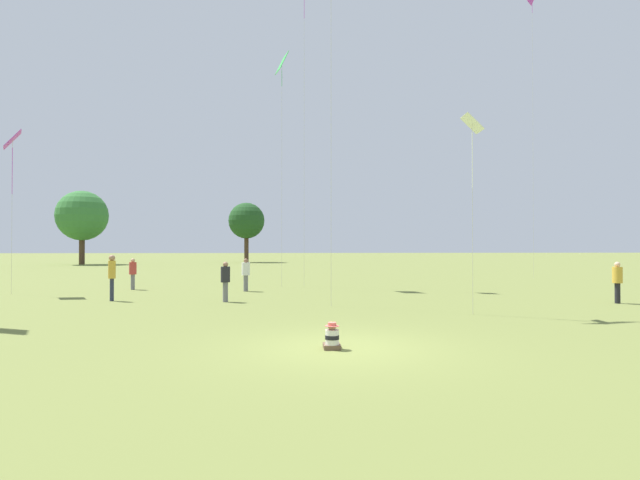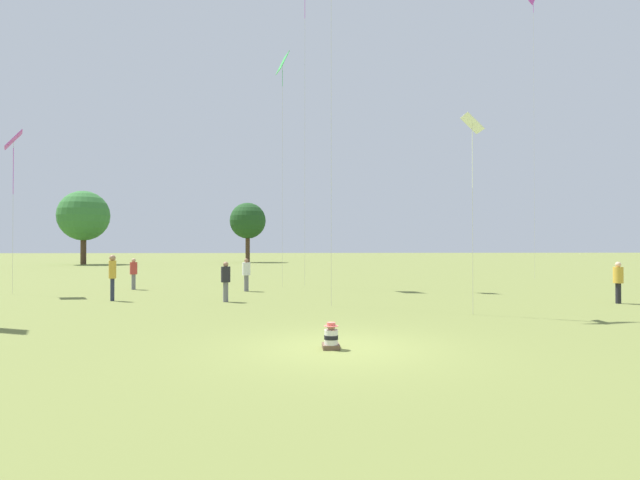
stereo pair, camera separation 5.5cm
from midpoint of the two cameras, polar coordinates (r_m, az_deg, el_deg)
name	(u,v)px [view 1 (the left image)]	position (r m, az deg, el deg)	size (l,w,h in m)	color
ground_plane	(342,348)	(11.02, 2.39, -12.23)	(300.00, 300.00, 0.00)	olive
seated_toddler	(332,338)	(10.85, 1.23, -11.11)	(0.36, 0.46, 0.58)	brown
person_standing_0	(617,279)	(22.33, 30.79, -3.83)	(0.45, 0.45, 1.60)	black
person_standing_1	(225,278)	(20.05, -10.84, -4.31)	(0.38, 0.38, 1.59)	slate
person_standing_2	(246,272)	(24.56, -8.54, -3.64)	(0.54, 0.54, 1.60)	slate
person_standing_3	(133,271)	(26.97, -20.66, -3.35)	(0.48, 0.48, 1.58)	slate
person_standing_4	(112,272)	(21.69, -22.75, -3.44)	(0.40, 0.40, 1.85)	#282D42
kite_0	(282,69)	(28.70, -4.44, 18.89)	(0.79, 1.22, 12.67)	green
kite_2	(472,131)	(17.25, 16.91, 11.84)	(0.60, 0.79, 6.46)	white
kite_3	(532,13)	(40.25, 23.06, 22.76)	(0.93, 0.95, 19.77)	#B738C6
kite_4	(304,7)	(30.58, -1.87, 25.03)	(0.92, 0.76, 16.92)	#B738C6
kite_5	(12,143)	(27.24, -31.76, 9.38)	(1.13, 1.29, 7.52)	#B738C6
distant_tree_0	(246,221)	(68.63, -8.43, 2.17)	(4.89, 4.89, 8.12)	#473323
distant_tree_1	(82,216)	(66.32, -25.57, 2.50)	(5.98, 5.98, 8.85)	#473323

